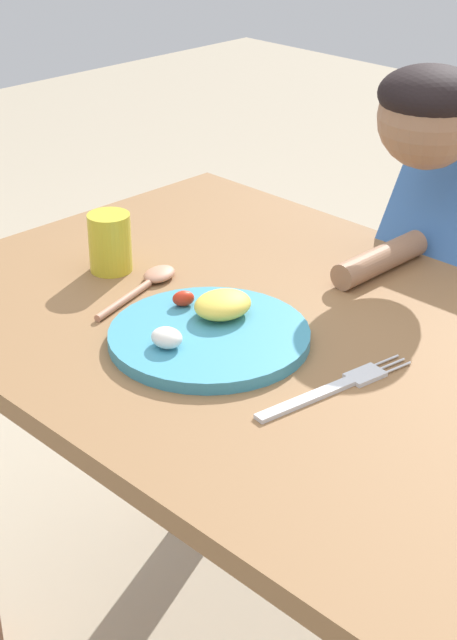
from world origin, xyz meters
TOP-DOWN VIEW (x-y plane):
  - dining_table at (0.00, 0.00)m, footprint 1.14×0.75m
  - plate at (-0.07, -0.10)m, footprint 0.27×0.27m
  - fork at (0.13, -0.08)m, footprint 0.06×0.24m
  - spoon at (-0.26, -0.04)m, footprint 0.08×0.19m
  - drinking_cup at (-0.34, -0.05)m, footprint 0.07×0.07m
  - person at (-0.04, 0.45)m, footprint 0.18×0.45m

SIDE VIEW (x-z plane):
  - person at x=-0.04m, z-range 0.04..1.10m
  - dining_table at x=0.00m, z-range 0.21..0.96m
  - fork at x=0.13m, z-range 0.76..0.76m
  - spoon at x=-0.26m, z-range 0.76..0.77m
  - plate at x=-0.07m, z-range 0.75..0.80m
  - drinking_cup at x=-0.34m, z-range 0.76..0.85m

